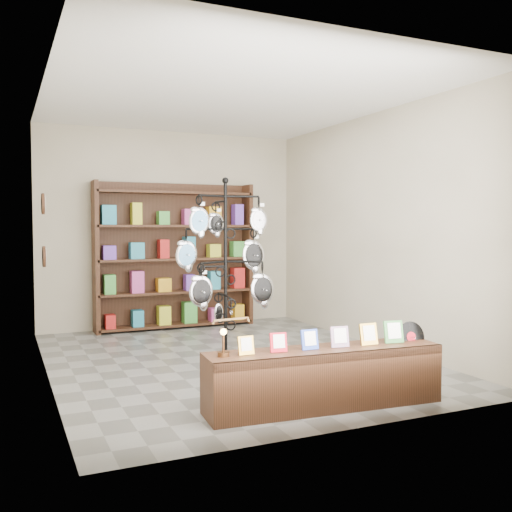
# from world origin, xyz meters

# --- Properties ---
(ground) EXTENTS (5.00, 5.00, 0.00)m
(ground) POSITION_xyz_m (0.00, 0.00, 0.00)
(ground) COLOR slate
(ground) RESTS_ON ground
(room_envelope) EXTENTS (5.00, 5.00, 5.00)m
(room_envelope) POSITION_xyz_m (0.00, 0.00, 1.85)
(room_envelope) COLOR #BBB096
(room_envelope) RESTS_ON ground
(display_tree) EXTENTS (1.05, 0.85, 2.04)m
(display_tree) POSITION_xyz_m (-0.32, -0.66, 1.18)
(display_tree) COLOR black
(display_tree) RESTS_ON ground
(front_shelf) EXTENTS (2.10, 0.58, 0.73)m
(front_shelf) POSITION_xyz_m (0.08, -1.96, 0.26)
(front_shelf) COLOR black
(front_shelf) RESTS_ON ground
(back_shelving) EXTENTS (2.42, 0.36, 2.20)m
(back_shelving) POSITION_xyz_m (0.00, 2.30, 1.03)
(back_shelving) COLOR black
(back_shelving) RESTS_ON ground
(wall_clocks) EXTENTS (0.03, 0.24, 0.84)m
(wall_clocks) POSITION_xyz_m (-1.97, 0.80, 1.50)
(wall_clocks) COLOR black
(wall_clocks) RESTS_ON ground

